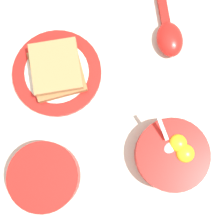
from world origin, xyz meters
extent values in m
plane|color=beige|center=(0.00, 0.00, 0.00)|extent=(3.00, 3.00, 0.00)
cylinder|color=red|center=(-0.03, -0.03, 0.02)|extent=(0.14, 0.14, 0.05)
cylinder|color=white|center=(-0.03, -0.03, 0.03)|extent=(0.12, 0.12, 0.02)
ellipsoid|color=yellow|center=(-0.01, -0.02, 0.05)|extent=(0.03, 0.03, 0.02)
ellipsoid|color=yellow|center=(-0.01, -0.04, 0.05)|extent=(0.04, 0.04, 0.02)
cylinder|color=black|center=(-0.04, -0.03, 0.05)|extent=(0.03, 0.03, 0.00)
ellipsoid|color=silver|center=(-0.03, -0.01, 0.05)|extent=(0.03, 0.02, 0.01)
cube|color=silver|center=(-0.02, 0.03, 0.07)|extent=(0.02, 0.05, 0.03)
cylinder|color=red|center=(-0.11, 0.25, 0.01)|extent=(0.19, 0.19, 0.01)
cylinder|color=white|center=(-0.11, 0.25, 0.01)|extent=(0.13, 0.13, 0.00)
cube|color=#9E7042|center=(-0.11, 0.25, 0.02)|extent=(0.13, 0.14, 0.02)
cube|color=tan|center=(-0.11, 0.25, 0.04)|extent=(0.13, 0.14, 0.02)
ellipsoid|color=red|center=(0.12, 0.16, 0.02)|extent=(0.09, 0.09, 0.03)
cube|color=red|center=(0.16, 0.23, 0.01)|extent=(0.06, 0.08, 0.02)
cylinder|color=red|center=(-0.25, 0.09, 0.02)|extent=(0.14, 0.14, 0.05)
cylinder|color=white|center=(-0.25, 0.09, 0.04)|extent=(0.11, 0.11, 0.01)
camera|label=1|loc=(-0.13, 0.03, 0.64)|focal=50.00mm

